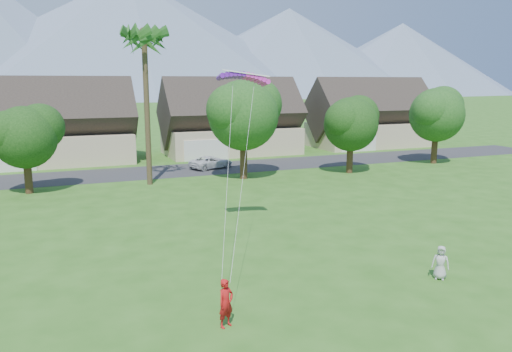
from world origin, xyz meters
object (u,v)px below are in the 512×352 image
kite_flyer (226,303)px  parked_car (211,162)px  watcher (441,263)px  parafoil_kite (244,76)px

kite_flyer → parked_car: bearing=49.0°
watcher → parked_car: size_ratio=0.33×
kite_flyer → parked_car: 31.93m
watcher → parked_car: watcher is taller
kite_flyer → parafoil_kite: 13.25m
parked_car → kite_flyer: bearing=143.4°
kite_flyer → parafoil_kite: (4.32, 9.87, 7.71)m
parafoil_kite → watcher: bearing=-53.1°
kite_flyer → watcher: 9.77m
parked_car → parafoil_kite: parafoil_kite is taller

